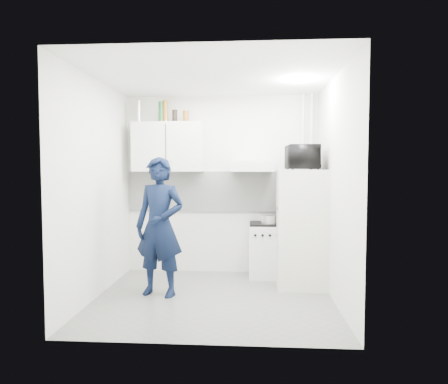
{
  "coord_description": "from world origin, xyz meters",
  "views": [
    {
      "loc": [
        0.43,
        -4.63,
        1.54
      ],
      "look_at": [
        0.1,
        0.3,
        1.25
      ],
      "focal_mm": 32.0,
      "sensor_mm": 36.0,
      "label": 1
    }
  ],
  "objects": [
    {
      "name": "person",
      "position": [
        -0.66,
        0.1,
        0.84
      ],
      "size": [
        0.69,
        0.53,
        1.68
      ],
      "primitive_type": "imported",
      "rotation": [
        0.0,
        0.0,
        -0.23
      ],
      "color": "black",
      "rests_on": "floor"
    },
    {
      "name": "fridge",
      "position": [
        1.1,
        0.58,
        0.76
      ],
      "size": [
        0.64,
        0.64,
        1.52
      ],
      "primitive_type": "cube",
      "rotation": [
        0.0,
        0.0,
        -0.02
      ],
      "color": "white",
      "rests_on": "floor"
    },
    {
      "name": "pipe_a",
      "position": [
        1.3,
        1.17,
        1.3
      ],
      "size": [
        0.05,
        0.05,
        2.6
      ],
      "primitive_type": "cylinder",
      "color": "white",
      "rests_on": "floor"
    },
    {
      "name": "range_hood",
      "position": [
        0.45,
        1.0,
        1.57
      ],
      "size": [
        0.6,
        0.5,
        0.14
      ],
      "primitive_type": "cube",
      "color": "white",
      "rests_on": "wall_back"
    },
    {
      "name": "canister_a",
      "position": [
        -0.65,
        1.07,
        2.29
      ],
      "size": [
        0.07,
        0.07,
        0.18
      ],
      "primitive_type": "cylinder",
      "color": "black",
      "rests_on": "upper_cabinet"
    },
    {
      "name": "stove_top",
      "position": [
        0.65,
        1.0,
        0.76
      ],
      "size": [
        0.45,
        0.45,
        0.03
      ],
      "primitive_type": "cube",
      "color": "black",
      "rests_on": "stove"
    },
    {
      "name": "saucepan",
      "position": [
        0.69,
        0.95,
        0.83
      ],
      "size": [
        0.2,
        0.2,
        0.11
      ],
      "primitive_type": "cylinder",
      "color": "silver",
      "rests_on": "stove_top"
    },
    {
      "name": "wall_right",
      "position": [
        1.4,
        0.0,
        1.3
      ],
      "size": [
        0.0,
        2.6,
        2.6
      ],
      "primitive_type": "plane",
      "rotation": [
        1.57,
        0.0,
        -1.57
      ],
      "color": "white",
      "rests_on": "floor"
    },
    {
      "name": "floor",
      "position": [
        0.0,
        0.0,
        0.0
      ],
      "size": [
        2.8,
        2.8,
        0.0
      ],
      "primitive_type": "plane",
      "color": "slate",
      "rests_on": "ground"
    },
    {
      "name": "backsplash",
      "position": [
        0.0,
        1.24,
        1.2
      ],
      "size": [
        2.74,
        0.03,
        0.6
      ],
      "primitive_type": "cube",
      "color": "white",
      "rests_on": "wall_back"
    },
    {
      "name": "bottle_c",
      "position": [
        -0.85,
        1.07,
        2.35
      ],
      "size": [
        0.07,
        0.07,
        0.3
      ],
      "primitive_type": "cylinder",
      "color": "#144C1E",
      "rests_on": "upper_cabinet"
    },
    {
      "name": "stove",
      "position": [
        0.65,
        1.0,
        0.37
      ],
      "size": [
        0.47,
        0.47,
        0.75
      ],
      "primitive_type": "cube",
      "color": "white",
      "rests_on": "floor"
    },
    {
      "name": "bottle_a",
      "position": [
        -1.18,
        1.07,
        2.36
      ],
      "size": [
        0.07,
        0.07,
        0.32
      ],
      "primitive_type": "cylinder",
      "color": "silver",
      "rests_on": "upper_cabinet"
    },
    {
      "name": "wall_back",
      "position": [
        0.0,
        1.25,
        1.3
      ],
      "size": [
        2.8,
        0.0,
        2.8
      ],
      "primitive_type": "plane",
      "rotation": [
        1.57,
        0.0,
        0.0
      ],
      "color": "white",
      "rests_on": "floor"
    },
    {
      "name": "wall_left",
      "position": [
        -1.4,
        0.0,
        1.3
      ],
      "size": [
        0.0,
        2.6,
        2.6
      ],
      "primitive_type": "plane",
      "rotation": [
        1.57,
        0.0,
        1.57
      ],
      "color": "white",
      "rests_on": "floor"
    },
    {
      "name": "canister_b",
      "position": [
        -0.49,
        1.07,
        2.28
      ],
      "size": [
        0.09,
        0.09,
        0.17
      ],
      "primitive_type": "cylinder",
      "color": "brown",
      "rests_on": "upper_cabinet"
    },
    {
      "name": "microwave",
      "position": [
        1.1,
        0.58,
        1.68
      ],
      "size": [
        0.59,
        0.41,
        0.32
      ],
      "primitive_type": "imported",
      "rotation": [
        0.0,
        0.0,
        1.61
      ],
      "color": "black",
      "rests_on": "fridge"
    },
    {
      "name": "ceiling_spot_fixture",
      "position": [
        1.0,
        0.2,
        2.57
      ],
      "size": [
        0.1,
        0.1,
        0.02
      ],
      "primitive_type": "cylinder",
      "color": "white",
      "rests_on": "ceiling"
    },
    {
      "name": "ceiling",
      "position": [
        0.0,
        0.0,
        2.6
      ],
      "size": [
        2.8,
        2.8,
        0.0
      ],
      "primitive_type": "plane",
      "color": "white",
      "rests_on": "wall_back"
    },
    {
      "name": "bottle_d",
      "position": [
        -0.79,
        1.07,
        2.36
      ],
      "size": [
        0.07,
        0.07,
        0.31
      ],
      "primitive_type": "cylinder",
      "color": "brown",
      "rests_on": "upper_cabinet"
    },
    {
      "name": "upper_cabinet",
      "position": [
        -0.75,
        1.07,
        1.85
      ],
      "size": [
        1.0,
        0.35,
        0.7
      ],
      "primitive_type": "cube",
      "color": "white",
      "rests_on": "wall_back"
    },
    {
      "name": "pipe_b",
      "position": [
        1.18,
        1.17,
        1.3
      ],
      "size": [
        0.04,
        0.04,
        2.6
      ],
      "primitive_type": "cylinder",
      "color": "white",
      "rests_on": "floor"
    }
  ]
}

